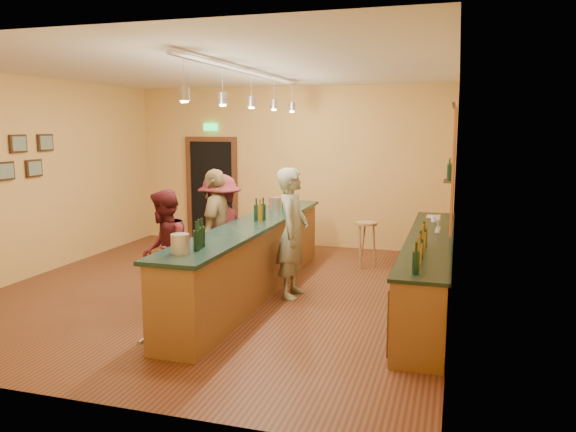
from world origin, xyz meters
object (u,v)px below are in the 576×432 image
(customer_c, at_px, (220,232))
(bar_stool, at_px, (366,230))
(tasting_bar, at_px, (253,253))
(customer_b, at_px, (217,231))
(bartender, at_px, (293,233))
(back_counter, at_px, (429,270))
(customer_a, at_px, (165,251))

(customer_c, xyz_separation_m, bar_stool, (1.87, 1.92, -0.21))
(tasting_bar, relative_size, customer_c, 2.96)
(customer_b, height_order, bar_stool, customer_b)
(tasting_bar, height_order, bartender, bartender)
(back_counter, bearing_deg, tasting_bar, -175.80)
(tasting_bar, distance_m, bartender, 0.67)
(bar_stool, bearing_deg, bartender, -110.41)
(back_counter, bearing_deg, customer_b, -176.18)
(customer_b, bearing_deg, tasting_bar, 84.59)
(tasting_bar, xyz_separation_m, customer_a, (-0.85, -1.03, 0.20))
(customer_a, relative_size, bar_stool, 2.03)
(bartender, xyz_separation_m, bar_stool, (0.74, 1.98, -0.27))
(tasting_bar, relative_size, bar_stool, 6.45)
(customer_a, distance_m, bar_stool, 3.75)
(customer_a, bearing_deg, customer_c, 143.43)
(tasting_bar, relative_size, bartender, 2.76)
(customer_a, bearing_deg, bartender, 105.15)
(bartender, height_order, customer_a, bartender)
(tasting_bar, bearing_deg, back_counter, 4.20)
(back_counter, relative_size, customer_a, 2.83)
(back_counter, height_order, bar_stool, back_counter)
(customer_b, xyz_separation_m, customer_c, (0.00, 0.13, -0.05))
(back_counter, relative_size, customer_c, 2.64)
(back_counter, height_order, bartender, bartender)
(customer_b, bearing_deg, customer_a, -24.00)
(back_counter, xyz_separation_m, tasting_bar, (-2.47, -0.18, 0.12))
(customer_b, distance_m, customer_c, 0.14)
(customer_b, bearing_deg, back_counter, 86.29)
(customer_a, bearing_deg, tasting_bar, 118.59)
(bar_stool, bearing_deg, customer_c, -134.20)
(bartender, bearing_deg, customer_c, 85.62)
(back_counter, xyz_separation_m, customer_b, (-3.02, -0.20, 0.42))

